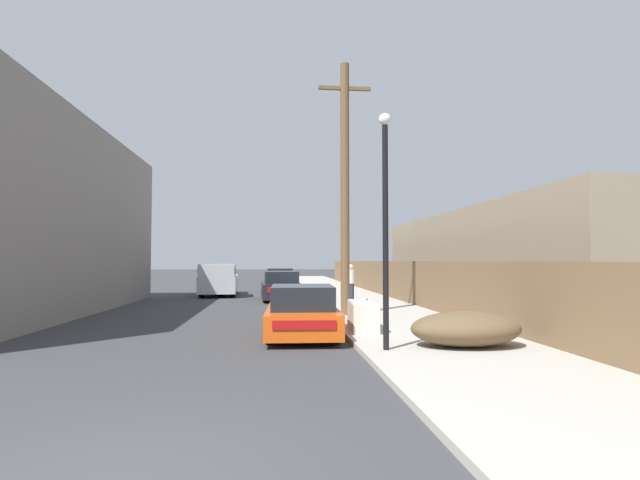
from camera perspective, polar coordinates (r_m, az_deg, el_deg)
name	(u,v)px	position (r m, az deg, el deg)	size (l,w,h in m)	color
sidewalk_curb	(342,294)	(28.23, 2.57, -6.19)	(4.20, 63.00, 0.12)	#ADA89E
discarded_fridge	(363,316)	(13.19, 4.90, -8.63)	(0.74, 1.61, 0.78)	silver
parked_sports_car_red	(302,313)	(13.00, -2.07, -8.30)	(1.93, 4.43, 1.31)	#E05114
car_parked_mid	(281,287)	(24.57, -4.51, -5.35)	(2.01, 4.17, 1.42)	black
car_parked_far	(281,280)	(32.66, -4.51, -4.60)	(2.05, 4.39, 1.44)	gray
pickup_truck	(219,280)	(28.16, -11.49, -4.48)	(2.17, 5.28, 1.75)	silver
utility_pole	(345,185)	(17.07, 2.86, 6.34)	(1.80, 0.30, 8.58)	brown
street_lamp	(385,212)	(10.37, 7.48, 3.20)	(0.26, 0.26, 4.88)	black
brush_pile	(466,329)	(11.18, 16.33, -9.71)	(2.37, 1.58, 0.74)	brown
wooden_fence	(385,278)	(26.28, 7.50, -4.37)	(0.08, 42.40, 1.80)	brown
building_right_house	(510,258)	(24.40, 20.90, -1.92)	(6.00, 20.53, 4.13)	gray
pedestrian	(351,282)	(22.51, 3.56, -4.85)	(0.34, 0.34, 1.65)	#282D42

